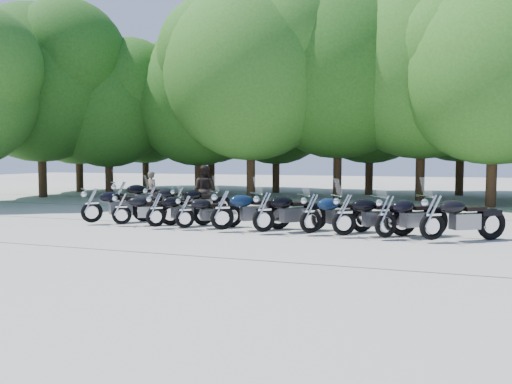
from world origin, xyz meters
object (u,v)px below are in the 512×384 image
(motorcycle_3, at_px, (185,210))
(motorcycle_4, at_px, (222,209))
(motorcycle_5, at_px, (264,210))
(rider_0, at_px, (152,191))
(motorcycle_7, at_px, (344,213))
(motorcycle_1, at_px, (122,208))
(motorcycle_8, at_px, (386,215))
(rider_1, at_px, (204,190))
(motorcycle_10, at_px, (120,196))
(motorcycle_9, at_px, (432,216))
(motorcycle_12, at_px, (179,200))
(motorcycle_2, at_px, (156,209))
(motorcycle_6, at_px, (311,212))
(motorcycle_0, at_px, (92,204))
(motorcycle_11, at_px, (151,199))

(motorcycle_3, distance_m, motorcycle_4, 1.21)
(motorcycle_5, bearing_deg, rider_0, 9.50)
(motorcycle_7, height_order, rider_0, rider_0)
(motorcycle_1, relative_size, motorcycle_3, 1.01)
(motorcycle_8, height_order, rider_1, rider_1)
(motorcycle_5, bearing_deg, motorcycle_1, 43.70)
(motorcycle_8, bearing_deg, motorcycle_1, 47.78)
(motorcycle_1, distance_m, motorcycle_10, 3.33)
(motorcycle_3, height_order, motorcycle_5, motorcycle_5)
(motorcycle_9, relative_size, motorcycle_12, 1.12)
(motorcycle_3, relative_size, motorcycle_10, 0.82)
(motorcycle_7, relative_size, motorcycle_8, 1.00)
(motorcycle_1, bearing_deg, rider_0, -8.51)
(motorcycle_2, height_order, motorcycle_8, motorcycle_8)
(motorcycle_6, height_order, motorcycle_8, motorcycle_8)
(motorcycle_6, bearing_deg, motorcycle_0, 50.05)
(motorcycle_3, relative_size, motorcycle_6, 0.89)
(motorcycle_4, relative_size, motorcycle_8, 1.03)
(motorcycle_2, bearing_deg, motorcycle_4, -137.38)
(motorcycle_12, bearing_deg, motorcycle_4, -163.11)
(motorcycle_1, xyz_separation_m, motorcycle_9, (9.12, -0.10, 0.10))
(motorcycle_2, distance_m, motorcycle_7, 5.61)
(motorcycle_7, relative_size, rider_0, 1.47)
(motorcycle_4, height_order, motorcycle_7, motorcycle_4)
(motorcycle_7, relative_size, motorcycle_11, 1.05)
(motorcycle_11, bearing_deg, motorcycle_9, -151.35)
(motorcycle_8, height_order, motorcycle_11, motorcycle_8)
(motorcycle_4, height_order, motorcycle_6, motorcycle_4)
(motorcycle_10, relative_size, rider_0, 1.57)
(motorcycle_4, height_order, rider_0, rider_0)
(motorcycle_0, relative_size, motorcycle_9, 0.97)
(motorcycle_3, relative_size, motorcycle_7, 0.88)
(motorcycle_0, height_order, motorcycle_7, motorcycle_0)
(motorcycle_8, distance_m, motorcycle_12, 7.91)
(motorcycle_11, bearing_deg, motorcycle_4, -170.51)
(motorcycle_1, relative_size, motorcycle_6, 0.90)
(motorcycle_8, bearing_deg, rider_1, 18.34)
(motorcycle_7, bearing_deg, motorcycle_5, 63.63)
(motorcycle_7, bearing_deg, rider_1, 26.60)
(motorcycle_0, relative_size, motorcycle_4, 0.97)
(motorcycle_2, distance_m, motorcycle_3, 0.93)
(motorcycle_3, height_order, motorcycle_6, motorcycle_6)
(motorcycle_2, bearing_deg, motorcycle_12, -33.94)
(motorcycle_10, height_order, motorcycle_11, motorcycle_10)
(motorcycle_1, height_order, motorcycle_5, motorcycle_5)
(motorcycle_6, height_order, motorcycle_7, motorcycle_7)
(motorcycle_1, xyz_separation_m, motorcycle_7, (6.90, -0.02, 0.08))
(motorcycle_5, distance_m, motorcycle_7, 2.22)
(motorcycle_7, distance_m, rider_0, 9.41)
(motorcycle_2, relative_size, motorcycle_12, 0.99)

